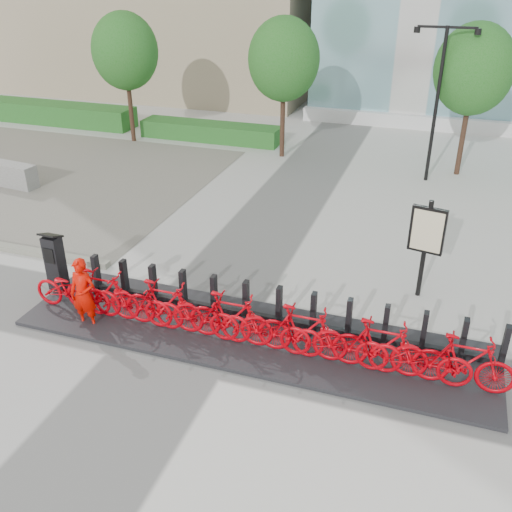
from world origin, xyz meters
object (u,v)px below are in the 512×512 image
(bike_0, at_px, (73,290))
(jersey_barrier, at_px, (10,174))
(worker_red, at_px, (83,294))
(kiosk, at_px, (55,262))
(map_sign, at_px, (427,234))

(bike_0, height_order, jersey_barrier, bike_0)
(jersey_barrier, bearing_deg, worker_red, -34.99)
(kiosk, relative_size, map_sign, 0.61)
(worker_red, bearing_deg, jersey_barrier, 136.96)
(kiosk, distance_m, worker_red, 1.77)
(bike_0, bearing_deg, worker_red, -124.78)
(bike_0, distance_m, map_sign, 7.69)
(kiosk, bearing_deg, worker_red, -34.10)
(bike_0, xyz_separation_m, map_sign, (6.97, 3.10, 0.97))
(kiosk, xyz_separation_m, jersey_barrier, (-5.76, 5.34, -0.37))
(worker_red, height_order, map_sign, map_sign)
(bike_0, bearing_deg, map_sign, -66.02)
(bike_0, height_order, worker_red, worker_red)
(bike_0, distance_m, jersey_barrier, 8.93)
(jersey_barrier, height_order, map_sign, map_sign)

